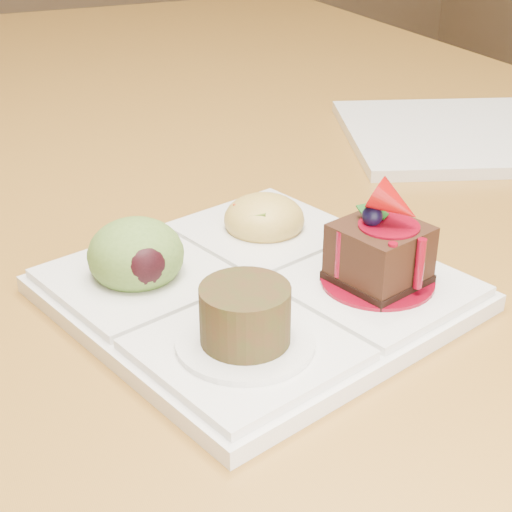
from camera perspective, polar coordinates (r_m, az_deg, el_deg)
name	(u,v)px	position (r m, az deg, el deg)	size (l,w,h in m)	color
dining_table	(248,210)	(0.85, -0.61, 3.40)	(1.00, 1.80, 0.75)	olive
sampler_plate	(251,276)	(0.53, -0.37, -1.46)	(0.30, 0.30, 0.09)	silver
second_plate	(456,135)	(0.88, 14.33, 8.54)	(0.23, 0.23, 0.01)	silver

